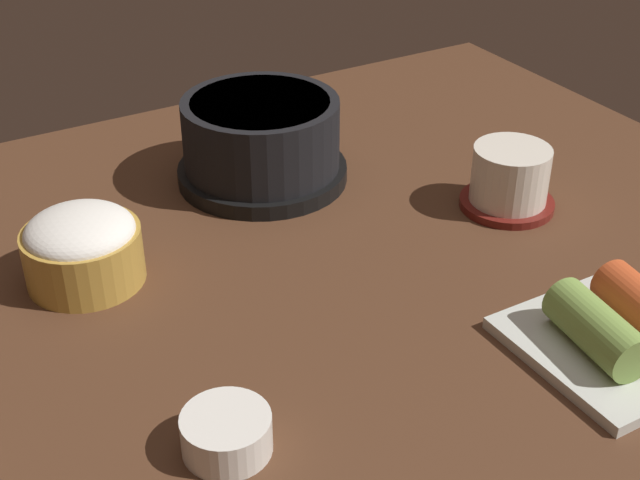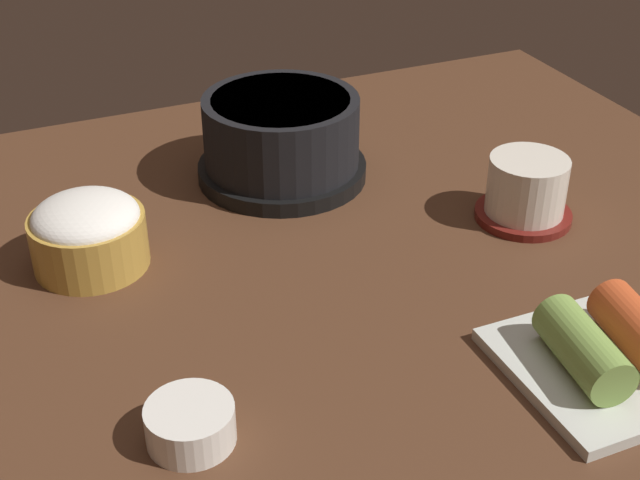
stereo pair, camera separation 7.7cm
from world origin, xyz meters
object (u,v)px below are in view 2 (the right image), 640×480
rice_bowl (88,232)px  side_bowl_near (190,423)px  stone_pot (281,138)px  tea_cup_with_saucer (526,190)px  kimchi_plate (609,352)px

rice_bowl → side_bowl_near: 24.55cm
stone_pot → side_bowl_near: stone_pot is taller
rice_bowl → tea_cup_with_saucer: 40.51cm
rice_bowl → side_bowl_near: size_ratio=1.65×
tea_cup_with_saucer → kimchi_plate: (-7.22, -21.35, -1.35)cm
rice_bowl → tea_cup_with_saucer: size_ratio=1.09×
side_bowl_near → stone_pot: bearing=59.5°
side_bowl_near → kimchi_plate: bearing=-9.9°
rice_bowl → side_bowl_near: bearing=-85.5°
stone_pot → tea_cup_with_saucer: 25.04cm
kimchi_plate → stone_pot: bearing=105.8°
rice_bowl → side_bowl_near: rice_bowl is taller
kimchi_plate → side_bowl_near: size_ratio=2.34×
stone_pot → rice_bowl: (-21.48, -8.83, -1.12)cm
rice_bowl → stone_pot: bearing=22.3°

